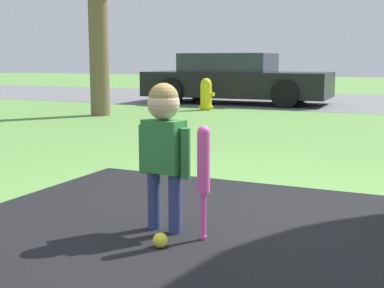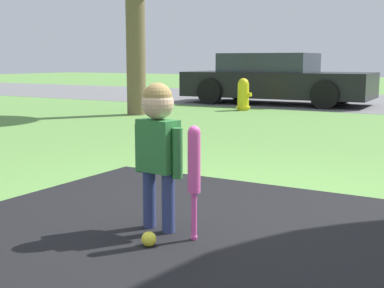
# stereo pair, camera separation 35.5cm
# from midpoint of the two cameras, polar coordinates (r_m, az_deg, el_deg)

# --- Properties ---
(ground_plane) EXTENTS (60.00, 60.00, 0.00)m
(ground_plane) POSITION_cam_midpoint_polar(r_m,az_deg,el_deg) (3.56, 9.12, -8.12)
(ground_plane) COLOR #5B8C42
(child) EXTENTS (0.37, 0.19, 0.91)m
(child) POSITION_cam_midpoint_polar(r_m,az_deg,el_deg) (3.19, -0.48, 0.85)
(child) COLOR navy
(child) RESTS_ON ground
(baseball_bat) EXTENTS (0.07, 0.07, 0.67)m
(baseball_bat) POSITION_cam_midpoint_polar(r_m,az_deg,el_deg) (3.04, 3.58, -2.48)
(baseball_bat) COLOR #E54CA5
(baseball_bat) RESTS_ON ground
(sports_ball) EXTENTS (0.09, 0.09, 0.09)m
(sports_ball) POSITION_cam_midpoint_polar(r_m,az_deg,el_deg) (3.04, -1.24, -10.16)
(sports_ball) COLOR yellow
(sports_ball) RESTS_ON ground
(fire_hydrant) EXTENTS (0.33, 0.29, 0.66)m
(fire_hydrant) POSITION_cam_midpoint_polar(r_m,az_deg,el_deg) (11.14, 6.41, 5.26)
(fire_hydrant) COLOR yellow
(fire_hydrant) RESTS_ON ground
(parked_car) EXTENTS (4.43, 2.04, 1.19)m
(parked_car) POSITION_cam_midpoint_polar(r_m,az_deg,el_deg) (12.88, 9.67, 6.77)
(parked_car) COLOR black
(parked_car) RESTS_ON ground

